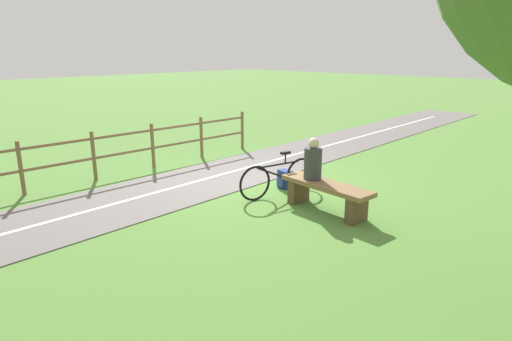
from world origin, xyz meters
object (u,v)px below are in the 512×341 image
person_seated (313,161)px  backpack (285,179)px  bicycle (278,178)px  bench (326,192)px

person_seated → backpack: bearing=-19.6°
person_seated → bicycle: 0.96m
bicycle → backpack: bearing=-140.9°
bench → backpack: (1.39, -0.53, -0.17)m
bench → person_seated: size_ratio=2.40×
bench → backpack: bench is taller
person_seated → bench: bearing=180.0°
bench → bicycle: (1.16, -0.08, 0.01)m
bench → bicycle: bicycle is taller
bench → person_seated: (0.33, -0.03, 0.48)m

